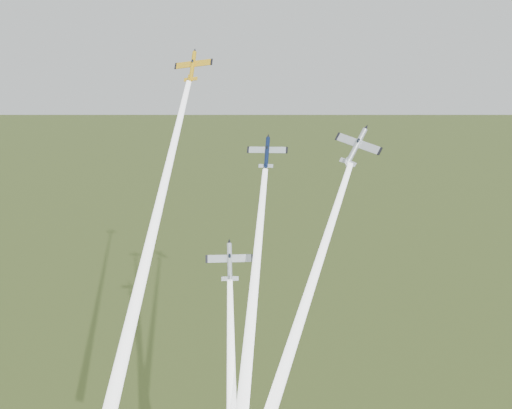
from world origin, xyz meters
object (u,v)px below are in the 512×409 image
Objects in this scene: plane_silver_right at (356,146)px; plane_silver_low at (230,262)px; plane_yellow at (193,66)px; plane_navy at (267,152)px.

plane_silver_right is 1.04× the size of plane_silver_low.
plane_silver_right is at bearing -7.56° from plane_yellow.
plane_navy is at bearing -20.71° from plane_yellow.
plane_silver_right is at bearing 5.99° from plane_silver_low.
plane_navy is (16.96, -5.86, -14.16)m from plane_yellow.
plane_yellow is 37.44m from plane_silver_low.
plane_yellow is 22.86m from plane_navy.
plane_navy is at bearing -155.18° from plane_silver_right.
plane_yellow is 34.64m from plane_silver_right.
plane_navy is 0.87× the size of plane_silver_low.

